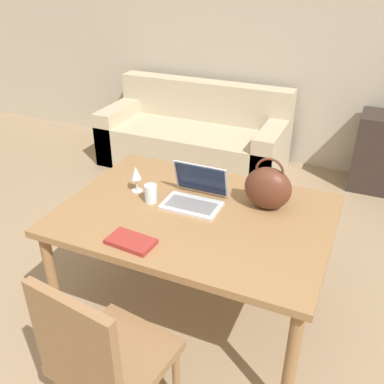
{
  "coord_description": "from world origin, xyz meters",
  "views": [
    {
      "loc": [
        0.73,
        -1.08,
        1.96
      ],
      "look_at": [
        -0.08,
        0.75,
        0.84
      ],
      "focal_mm": 40.0,
      "sensor_mm": 36.0,
      "label": 1
    }
  ],
  "objects_px": {
    "laptop": "(196,193)",
    "handbag": "(268,188)",
    "wine_glass": "(136,174)",
    "chair": "(102,357)",
    "drinking_glass": "(151,194)",
    "couch": "(194,138)"
  },
  "relations": [
    {
      "from": "chair",
      "to": "handbag",
      "type": "relative_size",
      "value": 3.01
    },
    {
      "from": "laptop",
      "to": "handbag",
      "type": "xyz_separation_m",
      "value": [
        0.38,
        0.1,
        0.07
      ]
    },
    {
      "from": "handbag",
      "to": "laptop",
      "type": "bearing_deg",
      "value": -165.61
    },
    {
      "from": "chair",
      "to": "wine_glass",
      "type": "relative_size",
      "value": 5.74
    },
    {
      "from": "chair",
      "to": "drinking_glass",
      "type": "height_order",
      "value": "chair"
    },
    {
      "from": "chair",
      "to": "drinking_glass",
      "type": "bearing_deg",
      "value": 112.96
    },
    {
      "from": "couch",
      "to": "wine_glass",
      "type": "xyz_separation_m",
      "value": [
        0.45,
        -1.88,
        0.55
      ]
    },
    {
      "from": "chair",
      "to": "laptop",
      "type": "xyz_separation_m",
      "value": [
        -0.0,
        0.98,
        0.28
      ]
    },
    {
      "from": "couch",
      "to": "wine_glass",
      "type": "height_order",
      "value": "wine_glass"
    },
    {
      "from": "wine_glass",
      "to": "handbag",
      "type": "distance_m",
      "value": 0.76
    },
    {
      "from": "chair",
      "to": "couch",
      "type": "xyz_separation_m",
      "value": [
        -0.82,
        2.84,
        -0.22
      ]
    },
    {
      "from": "chair",
      "to": "drinking_glass",
      "type": "relative_size",
      "value": 8.72
    },
    {
      "from": "couch",
      "to": "handbag",
      "type": "distance_m",
      "value": 2.2
    },
    {
      "from": "laptop",
      "to": "drinking_glass",
      "type": "height_order",
      "value": "laptop"
    },
    {
      "from": "chair",
      "to": "drinking_glass",
      "type": "xyz_separation_m",
      "value": [
        -0.24,
        0.88,
        0.27
      ]
    },
    {
      "from": "chair",
      "to": "couch",
      "type": "relative_size",
      "value": 0.49
    },
    {
      "from": "drinking_glass",
      "to": "wine_glass",
      "type": "bearing_deg",
      "value": 151.02
    },
    {
      "from": "laptop",
      "to": "chair",
      "type": "bearing_deg",
      "value": -89.91
    },
    {
      "from": "drinking_glass",
      "to": "wine_glass",
      "type": "relative_size",
      "value": 0.66
    },
    {
      "from": "couch",
      "to": "handbag",
      "type": "xyz_separation_m",
      "value": [
        1.2,
        -1.76,
        0.56
      ]
    },
    {
      "from": "laptop",
      "to": "drinking_glass",
      "type": "bearing_deg",
      "value": -156.13
    },
    {
      "from": "drinking_glass",
      "to": "handbag",
      "type": "bearing_deg",
      "value": 18.11
    }
  ]
}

